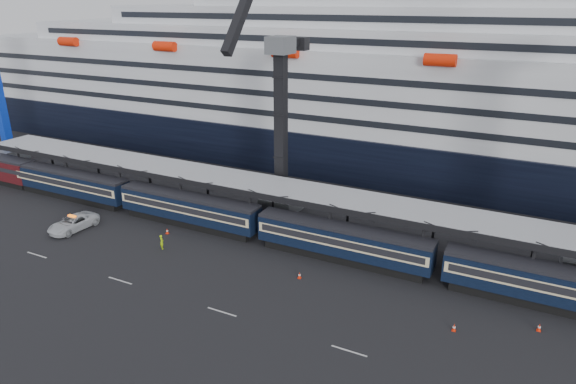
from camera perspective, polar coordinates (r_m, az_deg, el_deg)
name	(u,v)px	position (r m, az deg, el deg)	size (l,w,h in m)	color
ground	(388,331)	(45.34, 11.08, -14.87)	(260.00, 260.00, 0.00)	black
train	(373,247)	(53.57, 9.48, -6.09)	(133.05, 3.00, 4.05)	black
canopy	(431,214)	(54.90, 15.57, -2.41)	(130.00, 6.25, 5.53)	#9B9EA3
cruise_ship	(474,96)	(83.75, 19.97, 10.04)	(214.09, 28.84, 34.00)	black
crane_dark_near	(279,122)	(63.33, -0.97, 7.78)	(4.50, 17.75, 35.08)	#4F5357
pickup_truck	(73,223)	(66.79, -22.76, -3.20)	(2.84, 6.16, 1.71)	silver
worker	(162,242)	(58.76, -13.85, -5.40)	(0.61, 0.40, 1.67)	#B2E80C
traffic_cone_a	(92,215)	(69.76, -20.92, -2.38)	(0.37, 0.37, 0.74)	#F52407
traffic_cone_b	(167,231)	(62.44, -13.28, -4.24)	(0.35, 0.35, 0.71)	#F52407
traffic_cone_c	(299,275)	(51.64, 1.28, -9.22)	(0.34, 0.34, 0.68)	#F52407
traffic_cone_d	(454,327)	(46.48, 17.97, -14.11)	(0.34, 0.34, 0.67)	#F52407
traffic_cone_e	(539,327)	(49.08, 26.13, -13.34)	(0.35, 0.35, 0.69)	#F52407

